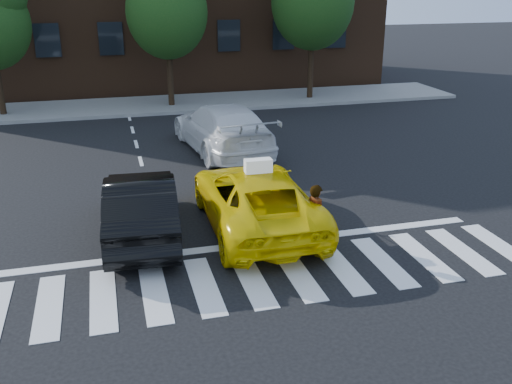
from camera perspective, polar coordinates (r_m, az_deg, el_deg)
ground at (r=11.97m, az=-0.42°, el=-8.74°), size 120.00×120.00×0.00m
crosswalk at (r=11.97m, az=-0.42°, el=-8.71°), size 13.00×2.40×0.01m
stop_line at (r=13.34m, az=-2.18°, el=-5.44°), size 12.00×0.30×0.01m
sidewalk_far at (r=28.31m, az=-9.56°, el=8.61°), size 30.00×4.00×0.15m
tree_mid at (r=27.28m, az=-8.88°, el=18.33°), size 3.69×3.69×7.10m
taxi at (r=14.09m, az=0.00°, el=-0.64°), size 2.58×5.46×1.51m
black_sedan at (r=13.87m, az=-11.42°, el=-1.36°), size 1.92×4.76×1.54m
white_suv at (r=20.42m, az=-3.38°, el=6.43°), size 3.05×6.14×1.71m
woman at (r=13.07m, az=5.98°, el=-2.45°), size 0.55×0.66×1.53m
dog at (r=12.80m, az=-1.59°, el=-5.58°), size 0.63×0.39×0.37m
taxi_sign at (r=13.60m, az=0.22°, el=2.65°), size 0.65×0.29×0.32m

